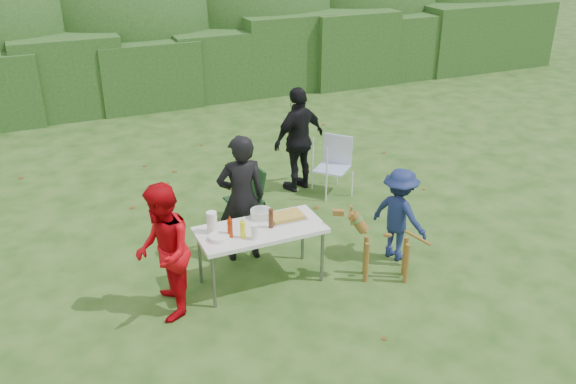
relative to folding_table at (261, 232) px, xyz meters
name	(u,v)px	position (x,y,z in m)	size (l,w,h in m)	color
ground	(289,281)	(0.31, -0.13, -0.69)	(80.00, 80.00, 0.00)	#1E4211
hedge_row	(147,68)	(0.31, 7.87, 0.16)	(22.00, 1.40, 1.70)	#23471C
shrub_backdrop	(130,23)	(0.31, 9.47, 0.91)	(20.00, 2.60, 3.20)	#3D6628
folding_table	(261,232)	(0.00, 0.00, 0.00)	(1.50, 0.70, 0.74)	silver
person_cook	(241,199)	(-0.01, 0.63, 0.16)	(0.61, 0.40, 1.69)	black
person_red_jacket	(163,252)	(-1.19, -0.17, 0.10)	(0.76, 0.59, 1.57)	#B9040D
person_black_puffy	(299,139)	(1.54, 2.29, 0.15)	(0.99, 0.41, 1.68)	black
child	(399,215)	(1.82, -0.16, -0.07)	(0.80, 0.46, 1.23)	navy
dog	(387,246)	(1.42, -0.54, -0.23)	(0.96, 0.38, 0.91)	brown
camping_chair	(244,197)	(0.32, 1.49, -0.27)	(0.53, 0.53, 0.84)	black
lawn_chair	(332,166)	(1.96, 1.93, -0.23)	(0.54, 0.54, 0.91)	#4676BF
food_tray	(286,218)	(0.37, 0.10, 0.06)	(0.45, 0.30, 0.02)	#B7B7BA
focaccia_bread	(286,216)	(0.37, 0.10, 0.09)	(0.40, 0.26, 0.04)	gold
mustard_bottle	(243,230)	(-0.26, -0.13, 0.15)	(0.06, 0.06, 0.20)	#ECF112
ketchup_bottle	(230,228)	(-0.39, -0.06, 0.16)	(0.06, 0.06, 0.22)	#9D2403
beer_bottle	(271,218)	(0.12, -0.04, 0.17)	(0.06, 0.06, 0.24)	#47230F
paper_towel_roll	(212,222)	(-0.55, 0.13, 0.18)	(0.12, 0.12, 0.26)	white
cup_stack	(255,232)	(-0.15, -0.21, 0.14)	(0.08, 0.08, 0.18)	white
pasta_bowl	(261,214)	(0.11, 0.25, 0.10)	(0.26, 0.26, 0.10)	silver
plate_stack	(219,237)	(-0.53, -0.06, 0.08)	(0.24, 0.24, 0.05)	white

